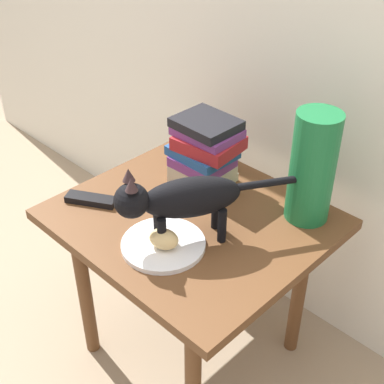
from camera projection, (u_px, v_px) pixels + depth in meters
name	position (u px, v px, depth m)	size (l,w,h in m)	color
ground_plane	(192.00, 346.00, 1.83)	(6.00, 6.00, 0.00)	gray
side_table	(192.00, 237.00, 1.56)	(0.72, 0.64, 0.57)	brown
plate	(163.00, 244.00, 1.39)	(0.22, 0.22, 0.01)	white
bread_roll	(164.00, 239.00, 1.36)	(0.08, 0.06, 0.05)	#E0BC7A
cat	(180.00, 199.00, 1.35)	(0.28, 0.42, 0.23)	black
book_stack	(205.00, 151.00, 1.59)	(0.21, 0.17, 0.21)	#BCB299
green_vase	(313.00, 168.00, 1.42)	(0.12, 0.12, 0.32)	#196B38
tv_remote	(91.00, 200.00, 1.56)	(0.15, 0.04, 0.02)	black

